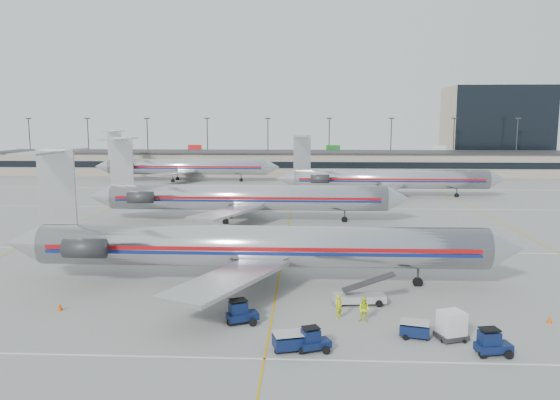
# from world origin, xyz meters

# --- Properties ---
(ground) EXTENTS (260.00, 260.00, 0.00)m
(ground) POSITION_xyz_m (0.00, 0.00, 0.00)
(ground) COLOR gray
(ground) RESTS_ON ground
(apron_markings) EXTENTS (160.00, 0.15, 0.02)m
(apron_markings) POSITION_xyz_m (0.00, 10.00, 0.01)
(apron_markings) COLOR silver
(apron_markings) RESTS_ON ground
(terminal) EXTENTS (162.00, 17.00, 6.25)m
(terminal) POSITION_xyz_m (0.00, 97.97, 3.16)
(terminal) COLOR gray
(terminal) RESTS_ON ground
(light_mast_row) EXTENTS (163.60, 0.40, 15.28)m
(light_mast_row) POSITION_xyz_m (0.00, 112.00, 8.58)
(light_mast_row) COLOR #38383D
(light_mast_row) RESTS_ON ground
(distant_building) EXTENTS (30.00, 20.00, 25.00)m
(distant_building) POSITION_xyz_m (62.00, 128.00, 12.50)
(distant_building) COLOR tan
(distant_building) RESTS_ON ground
(jet_foreground) EXTENTS (45.68, 26.90, 11.96)m
(jet_foreground) POSITION_xyz_m (-2.39, -2.64, 3.47)
(jet_foreground) COLOR silver
(jet_foreground) RESTS_ON ground
(jet_second_row) EXTENTS (46.14, 27.17, 12.08)m
(jet_second_row) POSITION_xyz_m (-6.83, 27.78, 3.50)
(jet_second_row) COLOR silver
(jet_second_row) RESTS_ON ground
(jet_third_row) EXTENTS (43.09, 26.51, 11.78)m
(jet_third_row) POSITION_xyz_m (17.49, 54.65, 3.42)
(jet_third_row) COLOR silver
(jet_third_row) RESTS_ON ground
(jet_back_row) EXTENTS (44.62, 27.44, 12.20)m
(jet_back_row) POSITION_xyz_m (-27.05, 79.70, 3.54)
(jet_back_row) COLOR silver
(jet_back_row) RESTS_ON ground
(tug_left) EXTENTS (2.44, 1.92, 1.77)m
(tug_left) POSITION_xyz_m (-2.14, -12.25, 0.81)
(tug_left) COLOR #0A163A
(tug_left) RESTS_ON ground
(tug_center) EXTENTS (2.15, 1.64, 1.57)m
(tug_center) POSITION_xyz_m (2.95, -16.71, 0.71)
(tug_center) COLOR #0A163A
(tug_center) RESTS_ON ground
(tug_right) EXTENTS (2.28, 1.43, 1.73)m
(tug_right) POSITION_xyz_m (13.88, -16.82, 0.79)
(tug_right) COLOR #0A163A
(tug_right) RESTS_ON ground
(cart_inner) EXTENTS (2.32, 1.88, 1.15)m
(cart_inner) POSITION_xyz_m (1.48, -16.66, 0.61)
(cart_inner) COLOR #0A163A
(cart_inner) RESTS_ON ground
(cart_outer) EXTENTS (2.17, 1.74, 1.08)m
(cart_outer) POSITION_xyz_m (9.74, -14.16, 0.58)
(cart_outer) COLOR #0A163A
(cart_outer) RESTS_ON ground
(uld_container) EXTENTS (2.22, 2.04, 1.92)m
(uld_container) POSITION_xyz_m (12.07, -14.42, 0.97)
(uld_container) COLOR #2D2D30
(uld_container) RESTS_ON ground
(belt_loader) EXTENTS (4.82, 1.82, 2.51)m
(belt_loader) POSITION_xyz_m (6.79, -7.66, 0.67)
(belt_loader) COLOR #9A9A9A
(belt_loader) RESTS_ON ground
(ramp_worker_near) EXTENTS (0.78, 0.76, 1.81)m
(ramp_worker_near) POSITION_xyz_m (4.89, -10.99, 0.90)
(ramp_worker_near) COLOR #B9C912
(ramp_worker_near) RESTS_ON ground
(ramp_worker_far) EXTENTS (1.08, 0.98, 1.80)m
(ramp_worker_far) POSITION_xyz_m (6.66, -11.48, 0.90)
(ramp_worker_far) COLOR #D3F016
(ramp_worker_far) RESTS_ON ground
(cone_right) EXTENTS (0.46, 0.46, 0.55)m
(cone_right) POSITION_xyz_m (19.89, -11.04, 0.28)
(cone_right) COLOR #D04706
(cone_right) RESTS_ON ground
(cone_left) EXTENTS (0.51, 0.51, 0.61)m
(cone_left) POSITION_xyz_m (-16.24, -10.21, 0.30)
(cone_left) COLOR #D04706
(cone_left) RESTS_ON ground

